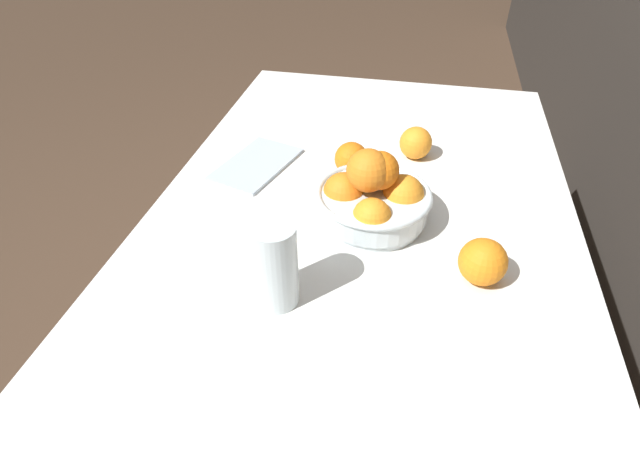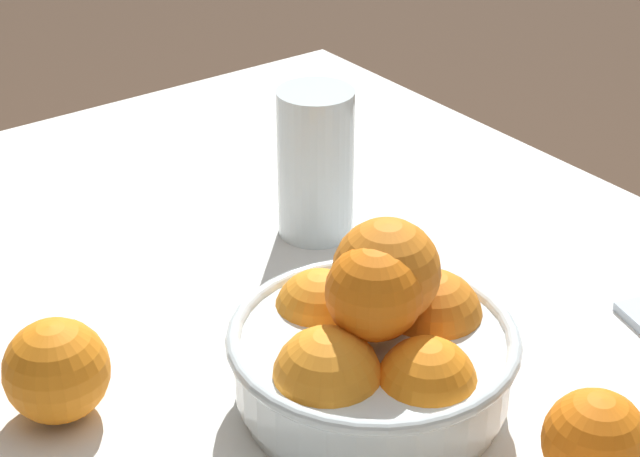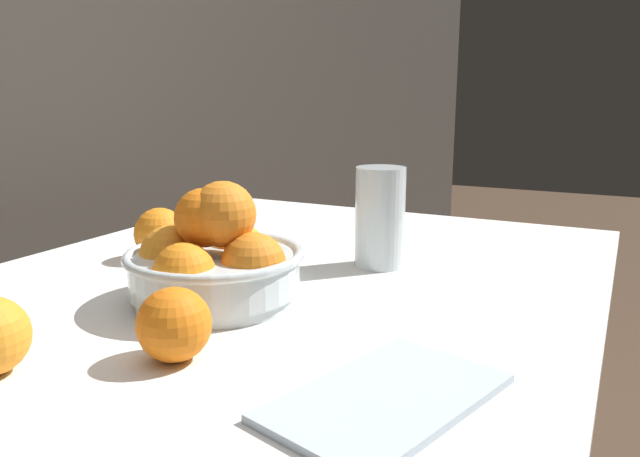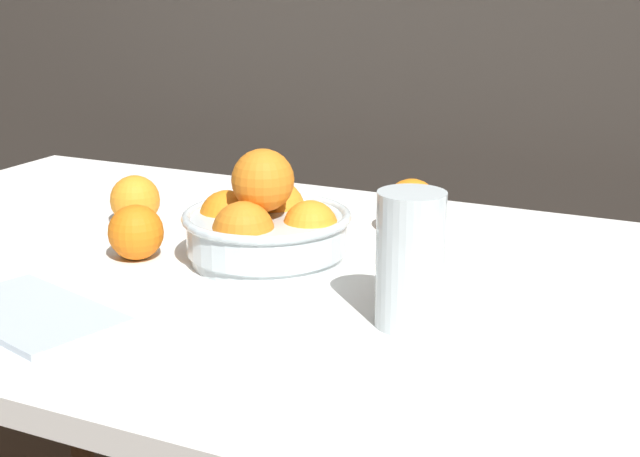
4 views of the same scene
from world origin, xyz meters
name	(u,v)px [view 3 (image 3 of 4)]	position (x,y,z in m)	size (l,w,h in m)	color
dining_table	(222,368)	(0.00, 0.00, 0.67)	(1.40, 0.86, 0.74)	white
fruit_bowl	(214,261)	(0.02, 0.02, 0.80)	(0.23, 0.23, 0.16)	silver
juice_glass	(380,221)	(0.27, -0.10, 0.81)	(0.08, 0.08, 0.15)	#F4A314
orange_loose_front	(160,233)	(0.16, 0.22, 0.78)	(0.08, 0.08, 0.08)	orange
orange_loose_aside	(174,325)	(-0.14, -0.05, 0.78)	(0.07, 0.07, 0.07)	orange
napkin	(387,397)	(-0.12, -0.26, 0.75)	(0.22, 0.13, 0.01)	silver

